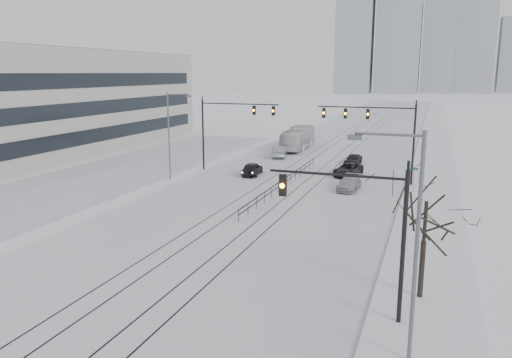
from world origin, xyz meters
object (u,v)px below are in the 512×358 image
(bare_tree, at_px, (426,212))
(sedan_nb_far, at_px, (353,159))
(traffic_mast_near, at_px, (366,223))
(box_truck, at_px, (298,138))
(sedan_nb_front, at_px, (348,170))
(sedan_sb_inner, at_px, (252,169))
(sedan_sb_outer, at_px, (280,151))
(sedan_nb_right, at_px, (349,183))

(bare_tree, distance_m, sedan_nb_far, 37.35)
(traffic_mast_near, bearing_deg, box_truck, 108.29)
(traffic_mast_near, distance_m, sedan_nb_front, 32.73)
(sedan_nb_far, height_order, box_truck, box_truck)
(sedan_nb_far, bearing_deg, sedan_sb_inner, -123.91)
(sedan_sb_outer, relative_size, sedan_nb_far, 1.26)
(sedan_nb_right, bearing_deg, sedan_nb_front, 102.66)
(sedan_nb_front, xyz_separation_m, sedan_nb_far, (-0.57, 7.11, -0.04))
(sedan_sb_inner, relative_size, box_truck, 0.37)
(bare_tree, height_order, sedan_sb_outer, bare_tree)
(sedan_sb_inner, height_order, sedan_nb_front, sedan_sb_inner)
(box_truck, bearing_deg, bare_tree, 110.08)
(sedan_sb_inner, distance_m, sedan_nb_right, 11.61)
(sedan_sb_outer, xyz_separation_m, sedan_nb_far, (9.96, -1.98, -0.14))
(traffic_mast_near, xyz_separation_m, bare_tree, (2.41, 3.00, -0.07))
(sedan_sb_inner, xyz_separation_m, sedan_nb_front, (9.88, 3.19, -0.04))
(traffic_mast_near, relative_size, sedan_sb_inner, 1.66)
(bare_tree, bearing_deg, sedan_sb_inner, 125.36)
(bare_tree, height_order, sedan_nb_right, bare_tree)
(sedan_nb_right, relative_size, sedan_nb_far, 1.18)
(sedan_sb_inner, height_order, sedan_sb_outer, sedan_sb_outer)
(sedan_nb_front, bearing_deg, sedan_sb_outer, 147.44)
(box_truck, bearing_deg, sedan_nb_right, 113.90)
(sedan_nb_right, bearing_deg, sedan_sb_outer, 129.02)
(sedan_sb_inner, xyz_separation_m, sedan_nb_far, (9.31, 10.30, -0.08))
(sedan_sb_inner, bearing_deg, bare_tree, 119.27)
(sedan_nb_front, height_order, sedan_nb_far, sedan_nb_front)
(sedan_nb_far, distance_m, box_truck, 13.62)
(sedan_sb_inner, xyz_separation_m, box_truck, (-0.24, 19.97, 0.86))
(bare_tree, height_order, sedan_sb_inner, bare_tree)
(bare_tree, distance_m, sedan_nb_right, 23.78)
(sedan_nb_right, xyz_separation_m, box_truck, (-11.34, 23.38, 0.93))
(sedan_nb_right, distance_m, sedan_nb_far, 13.83)
(sedan_nb_right, distance_m, box_truck, 26.00)
(sedan_sb_inner, bearing_deg, sedan_nb_right, 156.81)
(bare_tree, distance_m, box_truck, 49.41)
(bare_tree, distance_m, sedan_sb_outer, 42.64)
(bare_tree, xyz_separation_m, sedan_sb_outer, (-18.93, 38.03, -3.71))
(sedan_sb_outer, relative_size, sedan_nb_right, 1.07)
(traffic_mast_near, xyz_separation_m, box_truck, (-16.10, 48.72, -2.99))
(box_truck, bearing_deg, traffic_mast_near, 106.32)
(traffic_mast_near, height_order, sedan_sb_inner, traffic_mast_near)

